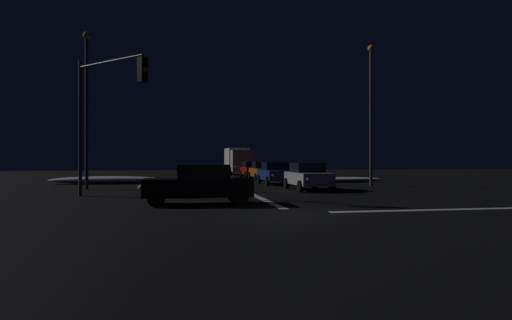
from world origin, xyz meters
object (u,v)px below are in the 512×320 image
object	(u,v)px
sedan_orange	(263,171)
box_truck	(238,160)
sedan_blue	(275,173)
traffic_signal_nw	(105,100)
sedan_silver	(308,176)
sedan_red	(252,169)
streetlamp_left_near	(87,99)
sedan_black_crossing	(199,184)
streetlamp_right_near	(371,105)

from	to	relation	value
sedan_orange	box_truck	size ratio (longest dim) A/B	0.52
sedan_blue	box_truck	size ratio (longest dim) A/B	0.52
sedan_orange	traffic_signal_nw	xyz separation A→B (m)	(-10.58, -16.02, 3.70)
sedan_silver	sedan_orange	xyz separation A→B (m)	(-0.16, 12.52, 0.00)
sedan_orange	sedan_red	size ratio (longest dim) A/B	1.00
sedan_orange	sedan_red	world-z (taller)	same
sedan_blue	streetlamp_left_near	bearing A→B (deg)	-165.48
sedan_blue	streetlamp_left_near	xyz separation A→B (m)	(-12.25, -3.17, 4.58)
sedan_silver	box_truck	world-z (taller)	box_truck
sedan_orange	sedan_red	xyz separation A→B (m)	(0.05, 5.71, 0.00)
sedan_black_crossing	sedan_orange	bearing A→B (deg)	71.74
sedan_blue	sedan_red	world-z (taller)	same
sedan_silver	sedan_orange	distance (m)	12.52
sedan_red	streetlamp_right_near	xyz separation A→B (m)	(5.43, -15.21, 4.61)
sedan_red	streetlamp_right_near	distance (m)	16.80
sedan_silver	sedan_red	size ratio (longest dim) A/B	1.00
sedan_orange	traffic_signal_nw	bearing A→B (deg)	-123.44
sedan_silver	sedan_black_crossing	bearing A→B (deg)	-132.99
sedan_red	streetlamp_left_near	size ratio (longest dim) A/B	0.46
sedan_orange	streetlamp_left_near	bearing A→B (deg)	-143.00
sedan_black_crossing	streetlamp_left_near	xyz separation A→B (m)	(-6.13, 10.15, 4.58)
sedan_orange	streetlamp_left_near	size ratio (longest dim) A/B	0.46
traffic_signal_nw	streetlamp_right_near	bearing A→B (deg)	22.10
sedan_red	streetlamp_right_near	world-z (taller)	streetlamp_right_near
sedan_orange	sedan_black_crossing	world-z (taller)	same
sedan_red	sedan_blue	bearing A→B (deg)	-91.94
sedan_silver	sedan_red	world-z (taller)	same
sedan_silver	streetlamp_left_near	bearing A→B (deg)	166.69
sedan_silver	streetlamp_right_near	bearing A→B (deg)	29.59
box_truck	streetlamp_left_near	distance (m)	25.82
sedan_blue	streetlamp_right_near	distance (m)	8.09
sedan_silver	sedan_black_crossing	world-z (taller)	same
sedan_red	streetlamp_right_near	bearing A→B (deg)	-70.36
sedan_orange	box_truck	xyz separation A→B (m)	(-0.33, 12.92, 0.91)
streetlamp_left_near	sedan_orange	bearing A→B (deg)	37.00
sedan_black_crossing	streetlamp_left_near	bearing A→B (deg)	121.11
streetlamp_right_near	box_truck	bearing A→B (deg)	104.54
sedan_black_crossing	streetlamp_left_near	size ratio (longest dim) A/B	0.46
sedan_blue	streetlamp_left_near	size ratio (longest dim) A/B	0.46
sedan_silver	sedan_black_crossing	xyz separation A→B (m)	(-6.64, -7.13, 0.00)
box_truck	traffic_signal_nw	world-z (taller)	traffic_signal_nw
box_truck	sedan_orange	bearing A→B (deg)	-88.53
sedan_red	sedan_orange	bearing A→B (deg)	-90.52
sedan_orange	sedan_red	bearing A→B (deg)	89.48
traffic_signal_nw	streetlamp_left_near	bearing A→B (deg)	107.24
sedan_blue	sedan_black_crossing	distance (m)	14.66
sedan_black_crossing	box_truck	bearing A→B (deg)	79.31
sedan_orange	sedan_black_crossing	xyz separation A→B (m)	(-6.48, -19.65, 0.00)
box_truck	sedan_black_crossing	bearing A→B (deg)	-100.69
sedan_blue	sedan_red	distance (m)	12.05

